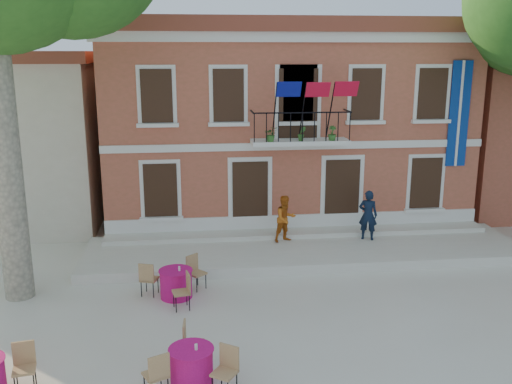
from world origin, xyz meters
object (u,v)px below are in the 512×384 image
Objects in this scene: pedestrian_navy at (368,215)px; pedestrian_orange at (285,219)px; cafe_table_3 at (176,282)px; cafe_table_1 at (191,364)px.

pedestrian_orange is at bearing 21.41° from pedestrian_navy.
pedestrian_orange is (-2.75, 0.10, -0.06)m from pedestrian_navy.
pedestrian_orange is 0.84× the size of cafe_table_3.
pedestrian_navy reaches higher than cafe_table_3.
pedestrian_orange reaches higher than cafe_table_3.
cafe_table_1 is at bearing -135.66° from pedestrian_orange.
cafe_table_3 is (-3.51, -3.37, -0.64)m from pedestrian_orange.
cafe_table_1 and cafe_table_3 have the same top height.
cafe_table_1 is (-3.12, -7.54, -0.64)m from pedestrian_orange.
pedestrian_orange is at bearing 43.86° from cafe_table_3.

